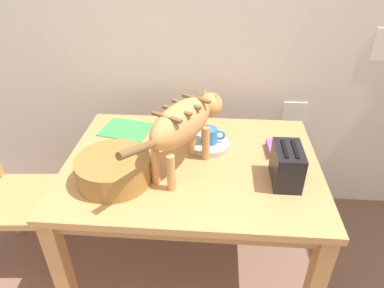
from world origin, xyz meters
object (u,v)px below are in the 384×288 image
dining_table (192,176)px  wooden_chair_near (11,197)px  saucer_bowl (209,144)px  toaster (287,165)px  magazine (126,129)px  wicker_basket (114,169)px  cat (185,122)px  book_stack (284,149)px  coffee_mug (210,135)px

dining_table → wooden_chair_near: (-1.00, -0.02, -0.20)m
saucer_bowl → toaster: 0.44m
saucer_bowl → wooden_chair_near: bearing=-171.9°
magazine → wicker_basket: size_ratio=0.80×
cat → book_stack: size_ratio=3.66×
dining_table → wicker_basket: size_ratio=3.69×
saucer_bowl → coffee_mug: size_ratio=1.74×
book_stack → wooden_chair_near: (-1.46, -0.13, -0.30)m
magazine → wooden_chair_near: bearing=-142.6°
dining_table → book_stack: 0.48m
toaster → coffee_mug: bearing=143.4°
dining_table → toaster: 0.48m
magazine → wicker_basket: 0.46m
wicker_basket → wooden_chair_near: wooden_chair_near is taller
magazine → wooden_chair_near: 0.73m
wicker_basket → wooden_chair_near: bearing=166.8°
coffee_mug → book_stack: (0.38, -0.02, -0.05)m
wicker_basket → toaster: size_ratio=1.67×
cat → coffee_mug: cat is taller
dining_table → magazine: 0.49m
coffee_mug → book_stack: bearing=-3.0°
book_stack → wicker_basket: bearing=-160.0°
magazine → wooden_chair_near: wooden_chair_near is taller
dining_table → book_stack: size_ratio=7.36×
coffee_mug → wooden_chair_near: bearing=-172.0°
saucer_bowl → wicker_basket: wicker_basket is taller
cat → coffee_mug: (0.11, 0.19, -0.17)m
magazine → dining_table: bearing=-23.8°
toaster → wooden_chair_near: bearing=175.8°
coffee_mug → cat: bearing=-120.2°
coffee_mug → toaster: toaster is taller
coffee_mug → magazine: bearing=163.4°
wicker_basket → cat: bearing=21.2°
dining_table → wicker_basket: bearing=-153.0°
coffee_mug → toaster: (0.35, -0.26, 0.02)m
saucer_bowl → wicker_basket: 0.52m
magazine → cat: bearing=-30.5°
cat → coffee_mug: bearing=89.2°
wooden_chair_near → magazine: bearing=111.4°
dining_table → book_stack: book_stack is taller
coffee_mug → wooden_chair_near: size_ratio=0.13×
dining_table → toaster: size_ratio=6.17×
cat → magazine: cat is taller
coffee_mug → toaster: size_ratio=0.62×
toaster → wooden_chair_near: 1.48m
dining_table → book_stack: (0.46, 0.12, 0.11)m
cat → wooden_chair_near: cat is taller
cat → saucer_bowl: size_ratio=2.85×
cat → wicker_basket: cat is taller
toaster → wooden_chair_near: wooden_chair_near is taller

